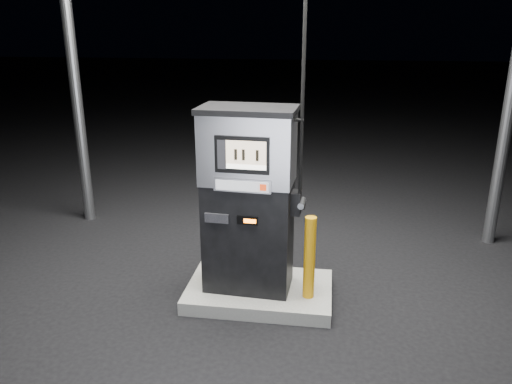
# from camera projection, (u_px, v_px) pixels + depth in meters

# --- Properties ---
(ground) EXTENTS (80.00, 80.00, 0.00)m
(ground) POSITION_uv_depth(u_px,v_px,m) (259.00, 297.00, 5.63)
(ground) COLOR black
(ground) RESTS_ON ground
(pump_island) EXTENTS (1.60, 1.00, 0.15)m
(pump_island) POSITION_uv_depth(u_px,v_px,m) (259.00, 291.00, 5.60)
(pump_island) COLOR #63635E
(pump_island) RESTS_ON ground
(fuel_dispenser) EXTENTS (1.11, 0.64, 4.14)m
(fuel_dispenser) POSITION_uv_depth(u_px,v_px,m) (249.00, 199.00, 5.26)
(fuel_dispenser) COLOR black
(fuel_dispenser) RESTS_ON pump_island
(bollard_left) EXTENTS (0.12, 0.12, 0.85)m
(bollard_left) POSITION_uv_depth(u_px,v_px,m) (209.00, 242.00, 5.67)
(bollard_left) COLOR orange
(bollard_left) RESTS_ON pump_island
(bollard_right) EXTENTS (0.16, 0.16, 0.91)m
(bollard_right) POSITION_uv_depth(u_px,v_px,m) (309.00, 258.00, 5.22)
(bollard_right) COLOR orange
(bollard_right) RESTS_ON pump_island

